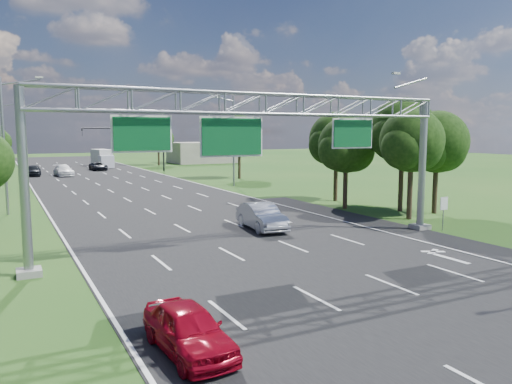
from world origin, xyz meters
TOP-DOWN VIEW (x-y plane):
  - ground at (0.00, 30.00)m, footprint 220.00×220.00m
  - road at (0.00, 30.00)m, footprint 18.00×180.00m
  - road_flare at (10.20, 14.00)m, footprint 3.00×30.00m
  - sign_gantry at (0.33, 12.00)m, footprint 23.50×1.00m
  - regulatory_sign at (12.40, 10.98)m, footprint 0.60×0.08m
  - traffic_signal at (7.48, 65.00)m, footprint 12.21×0.24m
  - streetlight_l_near at (-11.30, 30.00)m, footprint 2.97×0.22m
  - streetlight_l_far at (-11.30, 65.00)m, footprint 2.97×0.22m
  - streetlight_r_mid at (11.30, 40.00)m, footprint 2.97×0.22m
  - tree_cluster_right at (14.80, 19.19)m, footprint 9.91×14.60m
  - tree_verge_rd at (16.08, 48.04)m, footprint 5.76×4.80m
  - tree_verge_re at (14.08, 78.04)m, footprint 5.76×4.80m
  - building_right at (24.00, 82.00)m, footprint 12.00×9.00m
  - red_coupe at (-7.47, 1.86)m, footprint 1.83×4.06m
  - silver_sedan at (2.58, 16.49)m, footprint 2.19×5.09m
  - car_queue_a at (-4.01, 62.59)m, footprint 2.52×5.32m
  - car_queue_b at (2.10, 71.03)m, footprint 2.38×4.81m
  - car_queue_c at (-7.71, 64.37)m, footprint 2.28×4.70m
  - box_truck at (4.23, 79.00)m, footprint 2.91×8.15m

SIDE VIEW (x-z plane):
  - ground at x=0.00m, z-range 0.00..0.00m
  - road at x=0.00m, z-range -0.01..0.01m
  - road_flare at x=10.20m, z-range -0.01..0.01m
  - car_queue_b at x=2.10m, z-range 0.00..1.31m
  - red_coupe at x=-7.47m, z-range 0.00..1.36m
  - car_queue_a at x=-4.01m, z-range 0.00..1.50m
  - car_queue_c at x=-7.71m, z-range 0.00..1.55m
  - silver_sedan at x=2.58m, z-range 0.00..1.63m
  - box_truck at x=4.23m, z-range -0.06..2.95m
  - regulatory_sign at x=12.40m, z-range 0.46..2.56m
  - building_right at x=24.00m, z-range 0.00..4.00m
  - traffic_signal at x=7.48m, z-range 1.67..8.67m
  - tree_verge_re at x=14.08m, z-range 1.28..9.12m
  - tree_cluster_right at x=14.80m, z-range 0.97..9.65m
  - streetlight_l_near at x=-11.30m, z-range 0.50..10.66m
  - streetlight_l_far at x=-11.30m, z-range 0.50..10.66m
  - streetlight_r_mid at x=11.30m, z-range 0.50..10.66m
  - tree_verge_rd at x=16.08m, z-range 1.49..9.77m
  - sign_gantry at x=0.33m, z-range 2.11..11.67m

